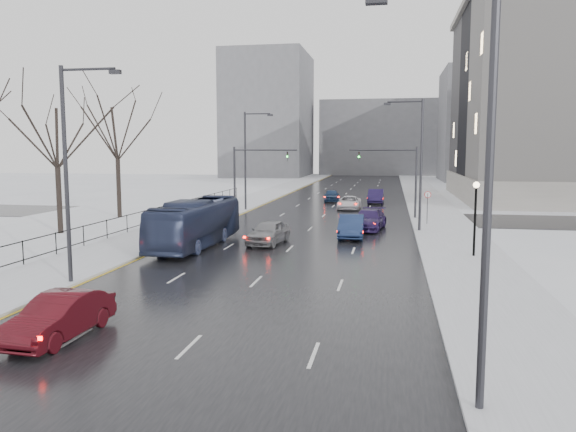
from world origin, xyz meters
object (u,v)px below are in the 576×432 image
Objects in this scene: streetlight_r_near at (478,179)px; sedan_left_near at (60,316)px; sedan_center_near at (269,232)px; sedan_right_far at (369,220)px; sedan_right_distant at (376,196)px; mast_signal_left at (245,172)px; mast_signal_right at (404,174)px; streetlight_l_far at (247,156)px; tree_park_e at (120,218)px; bus at (196,223)px; sedan_right_near at (351,226)px; sedan_center_far at (332,196)px; sedan_right_cross at (349,203)px; lamppost_r_mid at (475,208)px; streetlight_r_mid at (418,158)px; streetlight_l_near at (70,164)px; tree_park_d at (61,234)px; no_uturn_sign at (428,198)px.

sedan_left_near is at bearing 166.62° from streetlight_r_near.
sedan_right_far is at bearing 59.32° from sedan_center_near.
streetlight_r_near is at bearing -85.33° from sedan_right_distant.
mast_signal_left reaches higher than sedan_right_far.
streetlight_l_far is at bearing 165.52° from mast_signal_right.
bus is at bearing -47.64° from tree_park_e.
sedan_right_near is 4.36m from sedan_right_far.
mast_signal_left is (-14.65, 0.00, 0.00)m from mast_signal_right.
sedan_right_distant is (-0.06, 21.78, 0.03)m from sedan_right_far.
streetlight_r_near reaches higher than tree_park_e.
bus is 2.19× the size of sedan_right_distant.
sedan_center_far is at bearing 56.69° from streetlight_l_far.
sedan_center_far is at bearing 108.56° from sedan_right_cross.
bus is at bearing 177.58° from lamppost_r_mid.
streetlight_l_far is 1.84× the size of sedan_right_far.
tree_park_e is 3.15× the size of lamppost_r_mid.
tree_park_e is at bearing 171.37° from streetlight_r_mid.
lamppost_r_mid is 17.16m from bus.
sedan_center_near is at bearing 168.91° from lamppost_r_mid.
lamppost_r_mid is at bearing -70.02° from sedan_right_cross.
mast_signal_left reaches higher than sedan_left_near.
sedan_right_distant is at bearing 86.02° from sedan_right_near.
lamppost_r_mid reaches higher than bus.
sedan_left_near is at bearing -83.54° from bus.
streetlight_l_near is at bearing 120.64° from sedan_left_near.
sedan_center_far is at bearing 95.79° from sedan_center_near.
tree_park_e is 23.05m from sedan_right_far.
tree_park_d is at bearing -118.15° from streetlight_l_far.
sedan_right_far is (12.73, -11.57, -4.79)m from streetlight_l_far.
mast_signal_right is at bearing 115.11° from no_uturn_sign.
tree_park_d is at bearing -150.88° from mast_signal_right.
sedan_left_near is at bearing -62.30° from streetlight_l_near.
mast_signal_left reaches higher than no_uturn_sign.
bus is (-15.29, -13.28, -0.74)m from no_uturn_sign.
sedan_center_far is at bearing 59.79° from tree_park_d.
tree_park_d is 1.92× the size of mast_signal_left.
sedan_right_cross is 1.14× the size of sedan_center_far.
streetlight_l_near is at bearing -91.72° from mast_signal_left.
tree_park_d is 1.25× the size of streetlight_l_near.
no_uturn_sign is at bearing 52.05° from sedan_right_near.
sedan_right_cross is (19.75, 21.15, 0.72)m from tree_park_d.
streetlight_l_near is at bearing -114.05° from sedan_right_far.
bus is at bearing -152.04° from sedan_right_near.
lamppost_r_mid is at bearing -82.67° from no_uturn_sign.
streetlight_r_near is at bearing -54.15° from bus.
sedan_center_near is (-12.69, 2.49, -2.10)m from lamppost_r_mid.
sedan_center_near is 0.95× the size of sedan_right_distant.
tree_park_d is 2.66× the size of sedan_center_near.
streetlight_l_far is 4.36m from mast_signal_left.
tree_park_e reaches higher than sedan_right_near.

